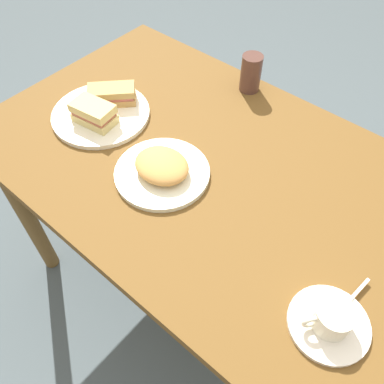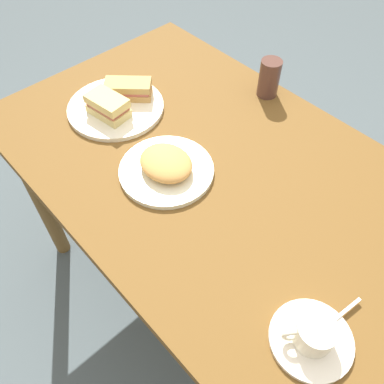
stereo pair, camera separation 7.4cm
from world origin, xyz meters
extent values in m
plane|color=#475254|center=(0.00, 0.00, 0.00)|extent=(6.00, 6.00, 0.00)
cube|color=brown|center=(0.00, 0.00, 0.75)|extent=(1.30, 0.80, 0.03)
cylinder|color=brown|center=(-0.58, -0.33, 0.37)|extent=(0.06, 0.06, 0.73)
cylinder|color=brown|center=(-0.58, 0.33, 0.37)|extent=(0.06, 0.06, 0.73)
cylinder|color=beige|center=(-0.37, -0.06, 0.77)|extent=(0.29, 0.29, 0.01)
cube|color=#D3BC70|center=(-0.35, -0.09, 0.79)|extent=(0.13, 0.09, 0.02)
cube|color=#AC5743|center=(-0.35, -0.09, 0.81)|extent=(0.12, 0.08, 0.01)
cube|color=tan|center=(-0.35, -0.09, 0.82)|extent=(0.13, 0.09, 0.02)
cube|color=tan|center=(-0.38, 0.00, 0.79)|extent=(0.14, 0.15, 0.02)
cube|color=#B45A54|center=(-0.38, 0.00, 0.80)|extent=(0.13, 0.13, 0.01)
cube|color=tan|center=(-0.38, 0.00, 0.82)|extent=(0.14, 0.15, 0.02)
cylinder|color=beige|center=(0.45, -0.19, 0.77)|extent=(0.16, 0.16, 0.01)
cylinder|color=beige|center=(0.45, -0.19, 0.80)|extent=(0.08, 0.08, 0.05)
cylinder|color=tan|center=(0.45, -0.19, 0.82)|extent=(0.07, 0.07, 0.01)
torus|color=beige|center=(0.42, -0.22, 0.80)|extent=(0.03, 0.04, 0.04)
cube|color=silver|center=(0.46, -0.09, 0.77)|extent=(0.02, 0.08, 0.00)
ellipsoid|color=silver|center=(0.46, -0.13, 0.78)|extent=(0.02, 0.03, 0.01)
cylinder|color=beige|center=(-0.07, -0.11, 0.77)|extent=(0.25, 0.25, 0.01)
ellipsoid|color=#C68A44|center=(-0.07, -0.11, 0.80)|extent=(0.15, 0.12, 0.04)
cylinder|color=#50332A|center=(-0.11, 0.33, 0.82)|extent=(0.06, 0.06, 0.12)
camera|label=1|loc=(0.43, -0.58, 1.55)|focal=37.39mm
camera|label=2|loc=(0.49, -0.53, 1.55)|focal=37.39mm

